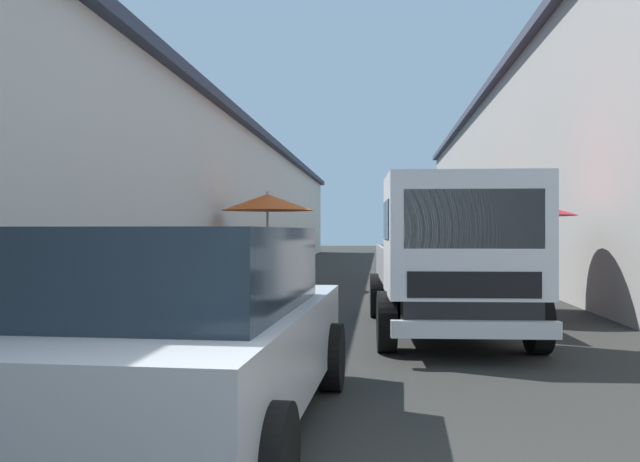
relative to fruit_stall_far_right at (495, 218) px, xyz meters
The scene contains 9 objects.
ground 5.20m from the fruit_stall_far_right, 25.27° to the left, with size 90.00×90.00×0.00m, color #282826.
building_left_whitewash 11.59m from the fruit_stall_far_right, 54.58° to the left, with size 49.80×7.50×4.72m.
fruit_stall_far_right is the anchor object (origin of this frame).
fruit_stall_far_left 6.35m from the fruit_stall_far_right, 47.28° to the left, with size 2.24×2.24×2.40m.
fruit_stall_mid_lane 7.23m from the fruit_stall_far_right, ahead, with size 2.32×2.32×2.46m.
hatchback_car 7.61m from the fruit_stall_far_right, 154.17° to the left, with size 3.97×2.03×1.45m.
delivery_truck 3.13m from the fruit_stall_far_right, 160.36° to the left, with size 4.99×2.13×2.08m.
vendor_by_crates 4.72m from the fruit_stall_far_right, ahead, with size 0.58×0.36×1.55m.
plastic_stool 4.15m from the fruit_stall_far_right, 114.86° to the left, with size 0.30×0.30×0.43m.
Camera 1 is at (-2.15, -0.16, 1.43)m, focal length 36.09 mm.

